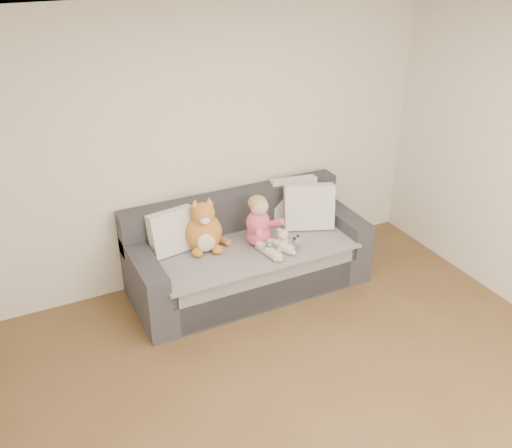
{
  "coord_description": "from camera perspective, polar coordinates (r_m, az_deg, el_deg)",
  "views": [
    {
      "loc": [
        -1.76,
        -2.11,
        3.11
      ],
      "look_at": [
        0.21,
        1.87,
        0.75
      ],
      "focal_mm": 40.0,
      "sensor_mm": 36.0,
      "label": 1
    }
  ],
  "objects": [
    {
      "name": "room_shell",
      "position": [
        3.57,
        7.36,
        -2.68
      ],
      "size": [
        5.0,
        5.0,
        5.0
      ],
      "color": "brown",
      "rests_on": "ground"
    },
    {
      "name": "sofa",
      "position": [
        5.39,
        -0.9,
        -3.28
      ],
      "size": [
        2.2,
        0.94,
        0.85
      ],
      "color": "#2D2C32",
      "rests_on": "ground"
    },
    {
      "name": "cushion_left",
      "position": [
        5.13,
        -8.35,
        -0.76
      ],
      "size": [
        0.45,
        0.26,
        0.41
      ],
      "rotation": [
        0.0,
        0.0,
        0.16
      ],
      "color": "silver",
      "rests_on": "sofa"
    },
    {
      "name": "cushion_right_back",
      "position": [
        5.67,
        3.79,
        2.58
      ],
      "size": [
        0.48,
        0.28,
        0.43
      ],
      "rotation": [
        0.0,
        0.0,
        -0.17
      ],
      "color": "silver",
      "rests_on": "sofa"
    },
    {
      "name": "cushion_right_front",
      "position": [
        5.49,
        5.31,
        1.73
      ],
      "size": [
        0.52,
        0.38,
        0.45
      ],
      "rotation": [
        0.0,
        0.0,
        -0.38
      ],
      "color": "silver",
      "rests_on": "sofa"
    },
    {
      "name": "toddler",
      "position": [
        5.15,
        0.52,
        -0.17
      ],
      "size": [
        0.35,
        0.51,
        0.5
      ],
      "rotation": [
        0.0,
        0.0,
        0.29
      ],
      "color": "#D24A67",
      "rests_on": "sofa"
    },
    {
      "name": "plush_cat",
      "position": [
        5.13,
        -5.2,
        -0.6
      ],
      "size": [
        0.41,
        0.36,
        0.52
      ],
      "rotation": [
        0.0,
        0.0,
        -0.18
      ],
      "color": "#A46724",
      "rests_on": "sofa"
    },
    {
      "name": "teddy_bear",
      "position": [
        5.14,
        2.7,
        -1.73
      ],
      "size": [
        0.17,
        0.14,
        0.23
      ],
      "rotation": [
        0.0,
        0.0,
        -0.37
      ],
      "color": "#CEAB8E",
      "rests_on": "sofa"
    },
    {
      "name": "plush_cow",
      "position": [
        5.16,
        3.54,
        -1.93
      ],
      "size": [
        0.14,
        0.2,
        0.16
      ],
      "rotation": [
        0.0,
        0.0,
        0.43
      ],
      "color": "white",
      "rests_on": "sofa"
    },
    {
      "name": "sippy_cup",
      "position": [
        5.09,
        1.35,
        -2.35
      ],
      "size": [
        0.12,
        0.08,
        0.13
      ],
      "rotation": [
        0.0,
        0.0,
        0.07
      ],
      "color": "#653796",
      "rests_on": "sofa"
    }
  ]
}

